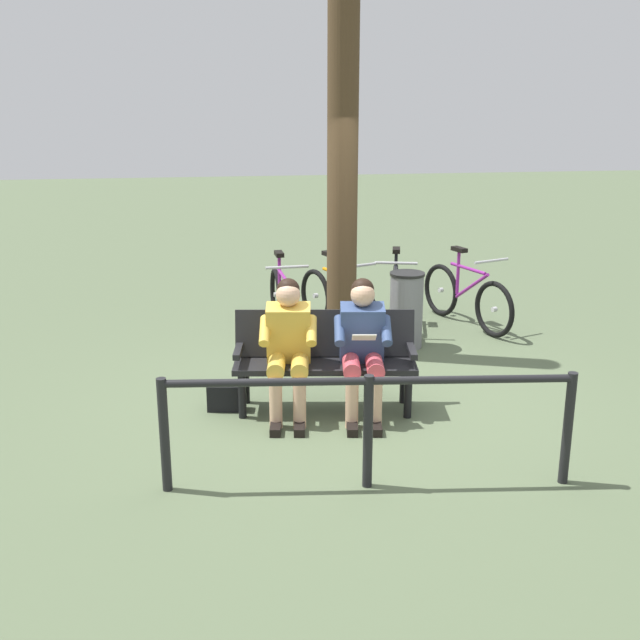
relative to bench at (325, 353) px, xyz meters
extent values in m
plane|color=#566647|center=(-0.24, -0.05, -0.51)|extent=(40.00, 40.00, 0.00)
cube|color=black|center=(0.01, 0.08, -0.08)|extent=(1.65, 0.66, 0.05)
cube|color=black|center=(-0.02, -0.11, 0.15)|extent=(1.60, 0.36, 0.42)
cube|color=black|center=(-0.74, 0.19, 0.05)|extent=(0.12, 0.40, 0.05)
cube|color=black|center=(0.76, -0.03, 0.05)|extent=(0.12, 0.40, 0.05)
cylinder|color=black|center=(-0.68, 0.35, -0.31)|extent=(0.07, 0.07, 0.40)
cylinder|color=black|center=(0.75, 0.15, -0.31)|extent=(0.07, 0.07, 0.40)
cylinder|color=black|center=(-0.73, 0.01, -0.31)|extent=(0.07, 0.07, 0.40)
cylinder|color=black|center=(0.70, -0.19, -0.31)|extent=(0.07, 0.07, 0.40)
cube|color=#334772|center=(-0.31, 0.11, 0.20)|extent=(0.42, 0.36, 0.55)
sphere|color=#D8A884|center=(-0.31, 0.13, 0.56)|extent=(0.21, 0.21, 0.21)
sphere|color=black|center=(-0.31, 0.10, 0.59)|extent=(0.20, 0.20, 0.20)
cylinder|color=#D84C59|center=(-0.38, 0.32, -0.02)|extent=(0.21, 0.42, 0.15)
cylinder|color=#D8A884|center=(-0.35, 0.52, -0.28)|extent=(0.11, 0.11, 0.45)
cube|color=black|center=(-0.34, 0.61, -0.47)|extent=(0.12, 0.23, 0.07)
cylinder|color=#334772|center=(-0.49, 0.25, 0.27)|extent=(0.13, 0.31, 0.23)
cylinder|color=#D84C59|center=(-0.18, 0.29, -0.02)|extent=(0.21, 0.42, 0.15)
cylinder|color=#D8A884|center=(-0.16, 0.49, -0.28)|extent=(0.11, 0.11, 0.45)
cube|color=black|center=(-0.14, 0.59, -0.47)|extent=(0.12, 0.23, 0.07)
cylinder|color=#334772|center=(-0.10, 0.20, 0.27)|extent=(0.13, 0.31, 0.23)
cube|color=silver|center=(-0.27, 0.40, 0.26)|extent=(0.22, 0.15, 0.09)
cube|color=gold|center=(0.32, 0.02, 0.20)|extent=(0.42, 0.36, 0.55)
sphere|color=#D8A884|center=(0.33, 0.03, 0.56)|extent=(0.21, 0.21, 0.21)
sphere|color=black|center=(0.32, 0.01, 0.59)|extent=(0.20, 0.20, 0.20)
cylinder|color=gold|center=(0.25, 0.23, -0.02)|extent=(0.21, 0.42, 0.15)
cylinder|color=#D8A884|center=(0.28, 0.43, -0.28)|extent=(0.11, 0.11, 0.45)
cube|color=black|center=(0.29, 0.52, -0.47)|extent=(0.12, 0.23, 0.07)
cylinder|color=gold|center=(0.14, 0.16, 0.27)|extent=(0.13, 0.31, 0.23)
cylinder|color=gold|center=(0.45, 0.20, -0.02)|extent=(0.21, 0.42, 0.15)
cylinder|color=#D8A884|center=(0.48, 0.40, -0.28)|extent=(0.11, 0.11, 0.45)
cube|color=black|center=(0.49, 0.50, -0.47)|extent=(0.12, 0.23, 0.07)
cylinder|color=gold|center=(0.54, 0.11, 0.27)|extent=(0.13, 0.31, 0.23)
cube|color=black|center=(0.90, -0.05, -0.39)|extent=(0.32, 0.19, 0.24)
cylinder|color=#4C3823|center=(-0.41, -1.47, 1.58)|extent=(0.32, 0.32, 4.17)
cylinder|color=slate|center=(-1.15, -1.55, -0.10)|extent=(0.37, 0.37, 0.82)
cylinder|color=black|center=(-1.15, -1.55, 0.32)|extent=(0.38, 0.38, 0.03)
torus|color=black|center=(-2.24, -1.75, -0.18)|extent=(0.28, 0.64, 0.66)
cylinder|color=silver|center=(-2.24, -1.75, -0.18)|extent=(0.07, 0.07, 0.06)
torus|color=black|center=(-1.90, -2.71, -0.18)|extent=(0.28, 0.64, 0.66)
cylinder|color=silver|center=(-1.90, -2.71, -0.18)|extent=(0.07, 0.07, 0.06)
cylinder|color=#8C268C|center=(-2.07, -2.23, 0.20)|extent=(0.25, 0.61, 0.04)
cylinder|color=#8C268C|center=(-2.10, -2.16, 0.00)|extent=(0.24, 0.58, 0.43)
cylinder|color=#8C268C|center=(-2.01, -2.41, 0.12)|extent=(0.04, 0.04, 0.55)
cube|color=black|center=(-2.01, -2.41, 0.40)|extent=(0.16, 0.24, 0.05)
cylinder|color=#B2B2B7|center=(-2.21, -1.85, 0.37)|extent=(0.46, 0.19, 0.03)
torus|color=black|center=(-1.08, -1.80, -0.18)|extent=(0.22, 0.65, 0.66)
cylinder|color=silver|center=(-1.08, -1.80, -0.18)|extent=(0.06, 0.07, 0.06)
torus|color=black|center=(-1.33, -2.79, -0.18)|extent=(0.22, 0.65, 0.66)
cylinder|color=silver|center=(-1.33, -2.79, -0.18)|extent=(0.06, 0.07, 0.06)
cylinder|color=black|center=(-1.20, -2.29, 0.20)|extent=(0.19, 0.62, 0.04)
cylinder|color=black|center=(-1.18, -2.22, 0.00)|extent=(0.18, 0.59, 0.43)
cylinder|color=black|center=(-1.25, -2.47, 0.12)|extent=(0.04, 0.04, 0.55)
cube|color=black|center=(-1.25, -2.47, 0.40)|extent=(0.14, 0.24, 0.05)
cylinder|color=#B2B2B7|center=(-1.10, -1.90, 0.37)|extent=(0.47, 0.15, 0.03)
torus|color=black|center=(-0.68, -1.72, -0.18)|extent=(0.31, 0.63, 0.66)
cylinder|color=silver|center=(-0.68, -1.72, -0.18)|extent=(0.07, 0.07, 0.06)
torus|color=black|center=(-0.29, -2.66, -0.18)|extent=(0.31, 0.63, 0.66)
cylinder|color=silver|center=(-0.29, -2.66, -0.18)|extent=(0.07, 0.07, 0.06)
cylinder|color=orange|center=(-0.49, -2.19, 0.20)|extent=(0.28, 0.60, 0.04)
cylinder|color=orange|center=(-0.52, -2.12, 0.00)|extent=(0.26, 0.57, 0.43)
cylinder|color=orange|center=(-0.42, -2.36, 0.12)|extent=(0.04, 0.04, 0.55)
cube|color=black|center=(-0.42, -2.36, 0.40)|extent=(0.17, 0.24, 0.05)
cylinder|color=#B2B2B7|center=(-0.64, -1.81, 0.37)|extent=(0.46, 0.21, 0.03)
torus|color=black|center=(0.13, -1.77, -0.18)|extent=(0.10, 0.66, 0.66)
cylinder|color=silver|center=(0.13, -1.77, -0.18)|extent=(0.05, 0.06, 0.06)
torus|color=black|center=(0.18, -2.78, -0.18)|extent=(0.10, 0.66, 0.66)
cylinder|color=silver|center=(0.18, -2.78, -0.18)|extent=(0.05, 0.06, 0.06)
cylinder|color=#8C268C|center=(0.16, -2.28, 0.20)|extent=(0.07, 0.63, 0.04)
cylinder|color=#8C268C|center=(0.15, -2.20, 0.00)|extent=(0.07, 0.60, 0.43)
cylinder|color=#8C268C|center=(0.17, -2.46, 0.12)|extent=(0.04, 0.04, 0.55)
cube|color=black|center=(0.17, -2.46, 0.40)|extent=(0.10, 0.22, 0.05)
cylinder|color=#B2B2B7|center=(0.14, -1.87, 0.37)|extent=(0.48, 0.06, 0.03)
cylinder|color=black|center=(-1.50, 1.65, -0.08)|extent=(0.07, 0.07, 0.85)
cylinder|color=black|center=(-0.08, 1.50, -0.08)|extent=(0.07, 0.07, 0.85)
cylinder|color=black|center=(1.34, 1.34, -0.08)|extent=(0.07, 0.07, 0.85)
cylinder|color=black|center=(-0.08, 1.50, 0.30)|extent=(2.85, 0.36, 0.06)
camera|label=1|loc=(0.98, 6.37, 2.22)|focal=43.15mm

